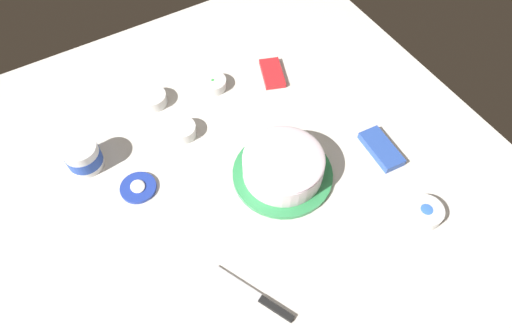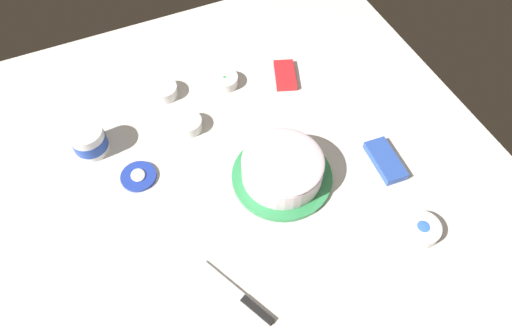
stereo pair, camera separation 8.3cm
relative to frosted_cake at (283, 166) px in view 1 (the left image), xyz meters
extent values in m
plane|color=silver|center=(0.08, 0.09, -0.05)|extent=(1.54, 1.54, 0.00)
cylinder|color=#339351|center=(0.00, 0.00, -0.04)|extent=(0.30, 0.30, 0.01)
cylinder|color=brown|center=(0.00, 0.00, 0.00)|extent=(0.22, 0.22, 0.06)
cylinder|color=white|center=(0.00, 0.00, 0.00)|extent=(0.24, 0.24, 0.07)
ellipsoid|color=white|center=(0.00, 0.00, 0.04)|extent=(0.24, 0.24, 0.03)
cylinder|color=white|center=(0.33, 0.49, 0.00)|extent=(0.10, 0.10, 0.09)
cylinder|color=#2347B2|center=(0.33, 0.49, -0.01)|extent=(0.10, 0.10, 0.04)
cylinder|color=white|center=(0.33, 0.49, 0.04)|extent=(0.09, 0.09, 0.01)
cylinder|color=#233DAD|center=(0.17, 0.39, -0.04)|extent=(0.11, 0.11, 0.01)
ellipsoid|color=white|center=(0.17, 0.39, -0.03)|extent=(0.05, 0.04, 0.01)
cube|color=silver|center=(-0.22, 0.28, -0.04)|extent=(0.14, 0.08, 0.00)
cube|color=black|center=(-0.33, 0.23, -0.04)|extent=(0.09, 0.06, 0.01)
cylinder|color=white|center=(0.29, 0.19, -0.03)|extent=(0.09, 0.09, 0.04)
cylinder|color=pink|center=(0.29, 0.19, -0.03)|extent=(0.07, 0.07, 0.01)
ellipsoid|color=pink|center=(0.29, 0.19, -0.02)|extent=(0.06, 0.06, 0.02)
cylinder|color=white|center=(0.42, 0.01, -0.03)|extent=(0.09, 0.09, 0.03)
cylinder|color=green|center=(0.42, 0.01, -0.03)|extent=(0.08, 0.08, 0.01)
ellipsoid|color=green|center=(0.42, 0.01, -0.02)|extent=(0.06, 0.06, 0.02)
cylinder|color=white|center=(-0.31, -0.27, -0.03)|extent=(0.10, 0.10, 0.04)
cylinder|color=blue|center=(-0.31, -0.27, -0.03)|extent=(0.08, 0.08, 0.01)
ellipsoid|color=blue|center=(-0.31, -0.27, -0.02)|extent=(0.07, 0.07, 0.02)
cylinder|color=white|center=(0.46, 0.22, -0.03)|extent=(0.09, 0.09, 0.04)
cylinder|color=#B251C6|center=(0.46, 0.22, -0.03)|extent=(0.08, 0.08, 0.01)
ellipsoid|color=#B251C6|center=(0.46, 0.22, -0.02)|extent=(0.07, 0.07, 0.02)
cube|color=red|center=(0.37, -0.19, -0.04)|extent=(0.15, 0.11, 0.02)
cube|color=#2D51B2|center=(-0.08, -0.31, -0.03)|extent=(0.16, 0.08, 0.02)
camera|label=1|loc=(-0.58, 0.43, 1.08)|focal=31.62mm
camera|label=2|loc=(-0.62, 0.36, 1.08)|focal=31.62mm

